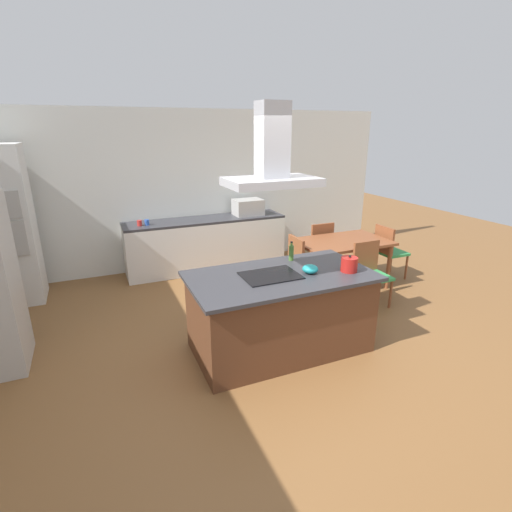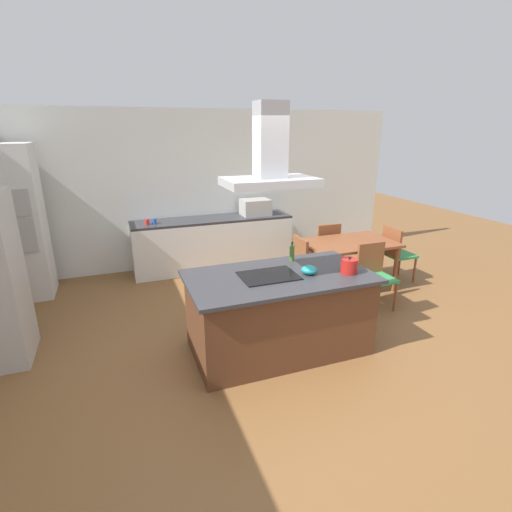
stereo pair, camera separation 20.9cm
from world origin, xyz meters
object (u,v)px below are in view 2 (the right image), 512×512
object	(u,v)px
countertop_microwave	(255,207)
chair_at_left_end	(293,264)
cooktop	(269,276)
coffee_mug_red	(147,222)
coffee_mug_blue	(154,221)
dining_table	(348,247)
mixing_bowl	(309,270)
chair_at_right_end	(396,251)
chair_facing_back_wall	(325,245)
wall_oven_stack	(16,224)
range_hood	(270,160)
chair_facing_island	(374,271)
tea_kettle	(349,266)
olive_oil_bottle	(292,253)

from	to	relation	value
countertop_microwave	chair_at_left_end	xyz separation A→B (m)	(-0.02, -1.63, -0.53)
countertop_microwave	cooktop	bearing A→B (deg)	-107.70
coffee_mug_red	coffee_mug_blue	size ratio (longest dim) A/B	1.00
dining_table	mixing_bowl	bearing A→B (deg)	-136.03
chair_at_right_end	chair_facing_back_wall	xyz separation A→B (m)	(-0.92, 0.67, 0.00)
coffee_mug_red	dining_table	xyz separation A→B (m)	(2.80, -1.57, -0.28)
mixing_bowl	coffee_mug_red	distance (m)	3.23
mixing_bowl	countertop_microwave	world-z (taller)	countertop_microwave
cooktop	wall_oven_stack	xyz separation A→B (m)	(-2.77, 2.65, 0.20)
range_hood	cooktop	bearing A→B (deg)	0.00
countertop_microwave	wall_oven_stack	bearing A→B (deg)	-176.38
chair_at_right_end	chair_facing_island	xyz separation A→B (m)	(-0.92, -0.67, 0.00)
mixing_bowl	coffee_mug_red	size ratio (longest dim) A/B	1.90
countertop_microwave	chair_facing_back_wall	distance (m)	1.42
countertop_microwave	chair_facing_back_wall	world-z (taller)	countertop_microwave
cooktop	range_hood	bearing A→B (deg)	0.00
chair_at_right_end	chair_at_left_end	size ratio (longest dim) A/B	1.00
wall_oven_stack	range_hood	size ratio (longest dim) A/B	2.44
dining_table	chair_at_left_end	xyz separation A→B (m)	(-0.92, 0.00, -0.16)
tea_kettle	coffee_mug_blue	distance (m)	3.48
cooktop	coffee_mug_blue	xyz separation A→B (m)	(-0.87, 2.82, 0.04)
tea_kettle	chair_facing_island	size ratio (longest dim) A/B	0.26
chair_facing_island	chair_facing_back_wall	distance (m)	1.33
dining_table	chair_facing_island	bearing A→B (deg)	-90.00
countertop_microwave	dining_table	world-z (taller)	countertop_microwave
coffee_mug_blue	chair_facing_back_wall	xyz separation A→B (m)	(2.68, -0.91, -0.44)
coffee_mug_blue	dining_table	distance (m)	3.12
chair_facing_back_wall	range_hood	size ratio (longest dim) A/B	0.99
countertop_microwave	chair_facing_back_wall	bearing A→B (deg)	-47.24
tea_kettle	mixing_bowl	world-z (taller)	tea_kettle
olive_oil_bottle	range_hood	xyz separation A→B (m)	(-0.44, -0.36, 1.10)
wall_oven_stack	cooktop	bearing A→B (deg)	-43.64
chair_facing_island	coffee_mug_blue	bearing A→B (deg)	140.19
mixing_bowl	chair_at_left_end	size ratio (longest dim) A/B	0.19
chair_at_right_end	chair_facing_island	bearing A→B (deg)	-143.99
olive_oil_bottle	chair_at_left_end	distance (m)	1.11
olive_oil_bottle	countertop_microwave	distance (m)	2.56
coffee_mug_blue	dining_table	xyz separation A→B (m)	(2.68, -1.57, -0.28)
dining_table	chair_at_left_end	size ratio (longest dim) A/B	1.57
cooktop	coffee_mug_blue	world-z (taller)	coffee_mug_blue
coffee_mug_red	range_hood	xyz separation A→B (m)	(0.98, -2.81, 1.16)
mixing_bowl	chair_at_left_end	distance (m)	1.48
range_hood	olive_oil_bottle	bearing A→B (deg)	39.45
olive_oil_bottle	range_hood	size ratio (longest dim) A/B	0.26
coffee_mug_red	dining_table	distance (m)	3.22
tea_kettle	countertop_microwave	size ratio (longest dim) A/B	0.47
chair_at_left_end	olive_oil_bottle	bearing A→B (deg)	-117.47
tea_kettle	chair_at_left_end	bearing A→B (deg)	87.96
countertop_microwave	wall_oven_stack	xyz separation A→B (m)	(-3.69, -0.23, 0.06)
wall_oven_stack	chair_at_left_end	world-z (taller)	wall_oven_stack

